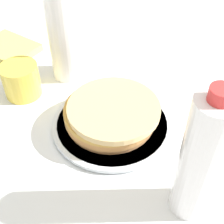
# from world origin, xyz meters

# --- Properties ---
(ground_plane) EXTENTS (4.00, 4.00, 0.00)m
(ground_plane) POSITION_xyz_m (0.00, 0.00, 0.00)
(ground_plane) COLOR white
(plate) EXTENTS (0.25, 0.25, 0.01)m
(plate) POSITION_xyz_m (-0.02, -0.02, 0.01)
(plate) COLOR silver
(plate) RESTS_ON ground_plane
(pancake_stack) EXTENTS (0.20, 0.19, 0.05)m
(pancake_stack) POSITION_xyz_m (-0.02, -0.02, 0.04)
(pancake_stack) COLOR #B27B49
(pancake_stack) RESTS_ON plate
(juice_glass) EXTENTS (0.08, 0.08, 0.08)m
(juice_glass) POSITION_xyz_m (0.19, 0.05, 0.04)
(juice_glass) COLOR yellow
(juice_glass) RESTS_ON ground_plane
(water_bottle_near) EXTENTS (0.06, 0.06, 0.25)m
(water_bottle_near) POSITION_xyz_m (-0.24, 0.01, 0.12)
(water_bottle_near) COLOR white
(water_bottle_near) RESTS_ON ground_plane
(water_bottle_mid) EXTENTS (0.07, 0.07, 0.23)m
(water_bottle_mid) POSITION_xyz_m (0.18, -0.07, 0.11)
(water_bottle_mid) COLOR white
(water_bottle_mid) RESTS_ON ground_plane
(napkin) EXTENTS (0.17, 0.14, 0.02)m
(napkin) POSITION_xyz_m (0.37, -0.02, 0.01)
(napkin) COLOR #E5D166
(napkin) RESTS_ON ground_plane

